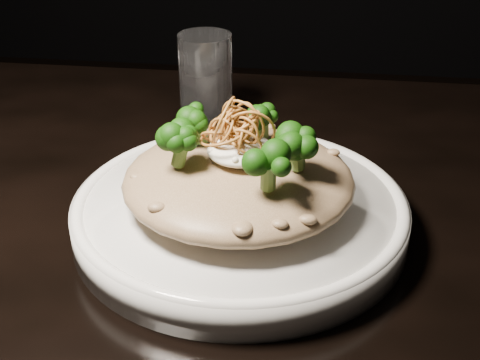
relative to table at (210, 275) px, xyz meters
name	(u,v)px	position (x,y,z in m)	size (l,w,h in m)	color
table	(210,275)	(0.00, 0.00, 0.00)	(1.10, 0.80, 0.75)	black
plate	(240,215)	(0.04, -0.03, 0.10)	(0.32, 0.32, 0.03)	white
risotto	(239,180)	(0.04, -0.03, 0.14)	(0.22, 0.22, 0.05)	brown
broccoli	(235,131)	(0.03, -0.04, 0.19)	(0.15, 0.15, 0.05)	black
cheese	(241,150)	(0.04, -0.04, 0.17)	(0.06, 0.06, 0.02)	white
shallots	(236,122)	(0.03, -0.03, 0.20)	(0.05, 0.05, 0.04)	brown
drinking_glass	(206,80)	(-0.04, 0.21, 0.14)	(0.07, 0.07, 0.12)	white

